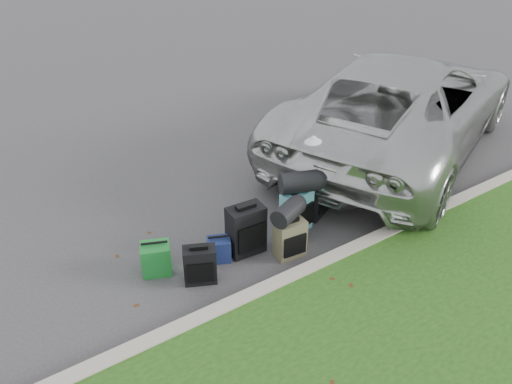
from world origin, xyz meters
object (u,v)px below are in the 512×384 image
suitcase_teal (296,211)px  suv (401,104)px  tote_navy (219,249)px  suitcase_small_black (200,265)px  suitcase_large_black_right (315,189)px  suitcase_large_black_left (246,230)px  tote_green (156,259)px  suitcase_olive (290,238)px

suitcase_teal → suv: bearing=5.6°
suv → tote_navy: (-4.17, -1.00, -0.67)m
suitcase_small_black → suitcase_large_black_right: (2.03, 0.40, 0.15)m
suitcase_large_black_left → suitcase_teal: size_ratio=1.08×
suitcase_small_black → tote_green: (-0.36, 0.43, -0.04)m
suitcase_teal → tote_green: (-1.90, 0.23, -0.11)m
suitcase_small_black → suitcase_large_black_left: 0.77m
tote_navy → tote_green: bearing=-171.1°
suv → suitcase_small_black: 4.75m
suitcase_teal → suitcase_large_black_left: bearing=168.3°
suitcase_large_black_left → suitcase_large_black_right: 1.30m
suitcase_large_black_left → suv: bearing=18.7°
suitcase_olive → tote_green: bearing=163.7°
suv → suitcase_teal: size_ratio=9.91×
suitcase_large_black_right → tote_navy: (-1.65, -0.17, -0.23)m
suitcase_large_black_right → tote_green: 2.39m
suitcase_large_black_right → suitcase_large_black_left: bearing=164.4°
suv → suitcase_large_black_right: suv is taller
suitcase_olive → suitcase_teal: (0.39, 0.39, 0.05)m
tote_green → suitcase_large_black_right: bearing=21.9°
suitcase_large_black_left → suitcase_olive: suitcase_large_black_left is taller
suitcase_olive → suitcase_large_black_right: 1.06m
suitcase_olive → tote_green: 1.63m
suitcase_large_black_left → tote_green: size_ratio=1.69×
suitcase_large_black_left → tote_green: suitcase_large_black_left is taller
suitcase_olive → suv: bearing=28.6°
tote_green → suitcase_teal: bearing=15.8°
suitcase_large_black_left → suitcase_small_black: bearing=-163.0°
suitcase_large_black_left → tote_green: 1.14m
tote_navy → suitcase_teal: bearing=23.4°
suv → tote_green: size_ratio=15.43×
suv → suitcase_small_black: bearing=81.7°
suitcase_small_black → tote_green: suitcase_small_black is taller
tote_navy → suv: bearing=38.0°
tote_navy → suitcase_large_black_right: bearing=30.6°
suitcase_large_black_left → suitcase_teal: 0.80m
suitcase_large_black_right → tote_navy: size_ratio=2.54×
suitcase_teal → tote_navy: bearing=165.5°
suitcase_teal → suitcase_large_black_right: size_ratio=0.78×
suitcase_small_black → tote_navy: (0.38, 0.23, -0.08)m
suitcase_large_black_right → tote_navy: bearing=160.7°
suitcase_teal → tote_navy: (-1.17, 0.02, -0.15)m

